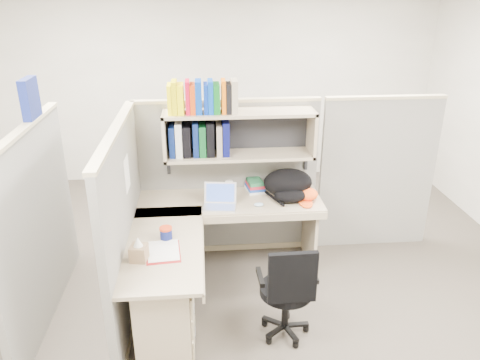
{
  "coord_description": "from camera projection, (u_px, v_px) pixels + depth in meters",
  "views": [
    {
      "loc": [
        -0.25,
        -3.45,
        2.63
      ],
      "look_at": [
        0.07,
        0.25,
        1.07
      ],
      "focal_mm": 35.0,
      "sensor_mm": 36.0,
      "label": 1
    }
  ],
  "objects": [
    {
      "name": "ground",
      "position": [
        235.0,
        300.0,
        4.21
      ],
      "size": [
        6.0,
        6.0,
        0.0
      ],
      "primitive_type": "plane",
      "color": "#3A362D",
      "rests_on": "ground"
    },
    {
      "name": "room_shell",
      "position": [
        234.0,
        127.0,
        3.58
      ],
      "size": [
        6.0,
        6.0,
        6.0
      ],
      "color": "#B3ADA1",
      "rests_on": "ground"
    },
    {
      "name": "cubicle",
      "position": [
        190.0,
        189.0,
        4.24
      ],
      "size": [
        3.79,
        1.84,
        1.95
      ],
      "color": "slate",
      "rests_on": "ground"
    },
    {
      "name": "desk",
      "position": [
        186.0,
        280.0,
        3.74
      ],
      "size": [
        1.74,
        1.75,
        0.73
      ],
      "color": "tan",
      "rests_on": "ground"
    },
    {
      "name": "laptop",
      "position": [
        219.0,
        197.0,
        4.26
      ],
      "size": [
        0.34,
        0.34,
        0.21
      ],
      "primitive_type": null,
      "rotation": [
        0.0,
        0.0,
        -0.14
      ],
      "color": "silver",
      "rests_on": "desk"
    },
    {
      "name": "backpack",
      "position": [
        289.0,
        185.0,
        4.43
      ],
      "size": [
        0.49,
        0.4,
        0.28
      ],
      "primitive_type": null,
      "rotation": [
        0.0,
        0.0,
        0.08
      ],
      "color": "black",
      "rests_on": "desk"
    },
    {
      "name": "orange_cap",
      "position": [
        307.0,
        194.0,
        4.44
      ],
      "size": [
        0.27,
        0.29,
        0.11
      ],
      "primitive_type": null,
      "rotation": [
        0.0,
        0.0,
        -0.35
      ],
      "color": "#FA5115",
      "rests_on": "desk"
    },
    {
      "name": "snack_canister",
      "position": [
        166.0,
        233.0,
        3.76
      ],
      "size": [
        0.1,
        0.1,
        0.1
      ],
      "color": "#0E1756",
      "rests_on": "desk"
    },
    {
      "name": "tissue_box",
      "position": [
        139.0,
        249.0,
        3.45
      ],
      "size": [
        0.14,
        0.14,
        0.19
      ],
      "primitive_type": null,
      "rotation": [
        0.0,
        0.0,
        -0.17
      ],
      "color": "#957654",
      "rests_on": "desk"
    },
    {
      "name": "mouse",
      "position": [
        259.0,
        205.0,
        4.32
      ],
      "size": [
        0.1,
        0.08,
        0.03
      ],
      "primitive_type": "ellipsoid",
      "rotation": [
        0.0,
        0.0,
        0.24
      ],
      "color": "#9CC1DD",
      "rests_on": "desk"
    },
    {
      "name": "paper_cup",
      "position": [
        229.0,
        186.0,
        4.61
      ],
      "size": [
        0.08,
        0.08,
        0.11
      ],
      "primitive_type": "cylinder",
      "rotation": [
        0.0,
        0.0,
        -0.06
      ],
      "color": "silver",
      "rests_on": "desk"
    },
    {
      "name": "book_stack",
      "position": [
        255.0,
        185.0,
        4.64
      ],
      "size": [
        0.2,
        0.25,
        0.11
      ],
      "primitive_type": null,
      "rotation": [
        0.0,
        0.0,
        0.15
      ],
      "color": "slate",
      "rests_on": "desk"
    },
    {
      "name": "loose_paper",
      "position": [
        164.0,
        251.0,
        3.6
      ],
      "size": [
        0.26,
        0.33,
        0.0
      ],
      "primitive_type": null,
      "rotation": [
        0.0,
        0.0,
        0.09
      ],
      "color": "white",
      "rests_on": "desk"
    },
    {
      "name": "task_chair",
      "position": [
        287.0,
        305.0,
        3.66
      ],
      "size": [
        0.46,
        0.42,
        0.87
      ],
      "color": "black",
      "rests_on": "ground"
    }
  ]
}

